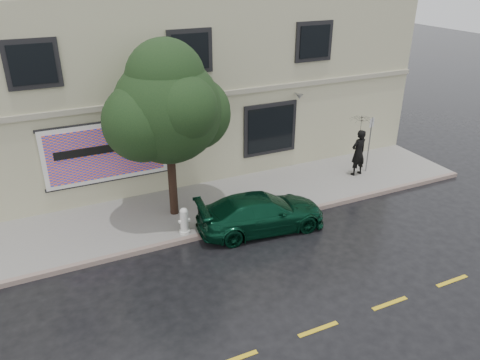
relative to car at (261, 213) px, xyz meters
name	(u,v)px	position (x,y,z in m)	size (l,w,h in m)	color
ground	(253,254)	(-0.89, -1.20, -0.61)	(90.00, 90.00, 0.00)	black
sidewalk	(213,205)	(-0.89, 2.05, -0.54)	(20.00, 3.50, 0.15)	gray
curb	(233,228)	(-0.89, 0.30, -0.54)	(20.00, 0.18, 0.16)	slate
road_marking	(318,329)	(-0.89, -4.70, -0.61)	(19.00, 0.12, 0.01)	gold
building	(160,77)	(-0.89, 7.80, 2.89)	(20.00, 8.12, 7.00)	#B6B493
billboard	(106,152)	(-4.09, 3.72, 1.44)	(4.30, 0.16, 2.20)	white
car	(261,213)	(0.00, 0.00, 0.00)	(1.86, 4.20, 1.22)	#083420
pedestrian	(358,153)	(5.33, 1.92, 0.48)	(0.69, 0.45, 1.89)	black
umbrella	(362,121)	(5.33, 1.92, 1.81)	(1.04, 1.04, 0.77)	black
street_tree	(168,110)	(-2.33, 1.98, 3.19)	(3.39, 3.39, 5.36)	#321D16
fire_hydrant	(184,221)	(-2.43, 0.60, -0.03)	(0.37, 0.34, 0.90)	silver
sign_pole	(370,139)	(5.89, 2.00, 0.94)	(0.28, 0.11, 2.30)	gray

